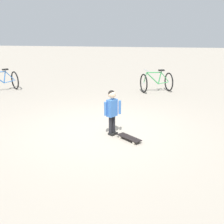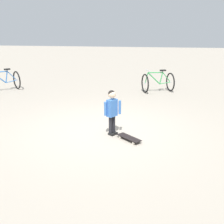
{
  "view_description": "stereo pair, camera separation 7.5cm",
  "coord_description": "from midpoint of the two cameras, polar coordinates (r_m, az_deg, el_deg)",
  "views": [
    {
      "loc": [
        1.06,
        -6.4,
        2.51
      ],
      "look_at": [
        0.28,
        -0.26,
        0.55
      ],
      "focal_mm": 45.27,
      "sensor_mm": 36.0,
      "label": 1
    },
    {
      "loc": [
        1.14,
        -6.39,
        2.51
      ],
      "look_at": [
        0.28,
        -0.26,
        0.55
      ],
      "focal_mm": 45.27,
      "sensor_mm": 36.0,
      "label": 2
    }
  ],
  "objects": [
    {
      "name": "bicycle_near",
      "position": [
        10.82,
        8.76,
        6.02
      ],
      "size": [
        1.26,
        1.06,
        0.85
      ],
      "color": "black",
      "rests_on": "ground"
    },
    {
      "name": "ground_plane",
      "position": [
        6.96,
        -2.35,
        -3.59
      ],
      "size": [
        50.0,
        50.0,
        0.0
      ],
      "primitive_type": "plane",
      "color": "#9E9384"
    },
    {
      "name": "skateboard",
      "position": [
        6.34,
        3.16,
        -5.21
      ],
      "size": [
        0.59,
        0.56,
        0.07
      ],
      "color": "black",
      "rests_on": "ground"
    },
    {
      "name": "child_person",
      "position": [
        6.46,
        -0.33,
        0.9
      ],
      "size": [
        0.37,
        0.28,
        1.06
      ],
      "color": "black",
      "rests_on": "ground"
    },
    {
      "name": "bicycle_far",
      "position": [
        11.63,
        -21.55,
        5.79
      ],
      "size": [
        1.25,
        1.27,
        0.85
      ],
      "color": "black",
      "rests_on": "ground"
    }
  ]
}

